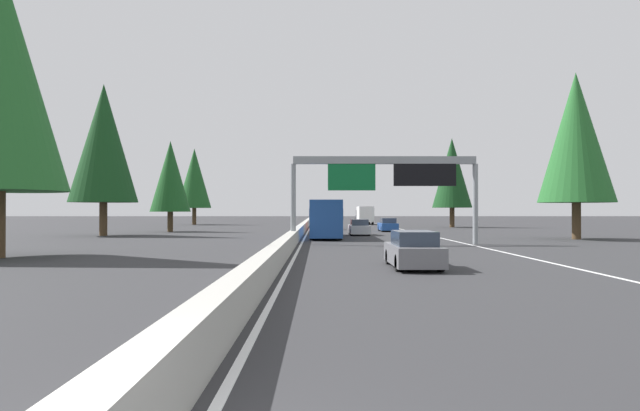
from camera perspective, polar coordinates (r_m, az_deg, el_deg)
ground_plane at (r=64.22m, az=-1.40°, el=-2.57°), size 320.00×320.00×0.00m
median_barrier at (r=84.21m, az=-1.30°, el=-1.78°), size 180.00×0.56×0.90m
shoulder_stripe_right at (r=74.89m, az=7.63°, el=-2.27°), size 160.00×0.16×0.01m
shoulder_stripe_median at (r=74.21m, az=-1.04°, el=-2.29°), size 160.00×0.16×0.01m
sign_gantry_overhead at (r=37.13m, az=7.01°, el=3.24°), size 0.50×12.68×5.93m
sedan_near_center at (r=22.08m, az=9.72°, el=-4.67°), size 4.40×1.80×1.47m
bus_far_left at (r=46.19m, az=0.56°, el=-1.23°), size 11.50×2.55×3.10m
pickup_mid_right at (r=65.40m, az=0.36°, el=-1.73°), size 5.60×2.00×1.86m
minivan_far_right at (r=101.45m, az=0.18°, el=-1.29°), size 5.00×1.95×1.69m
sedan_far_center at (r=60.37m, az=7.10°, el=-2.05°), size 4.40×1.80×1.47m
box_truck_mid_center at (r=90.78m, az=4.69°, el=-0.96°), size 8.50×2.40×2.95m
sedan_mid_left at (r=50.83m, az=4.12°, el=-2.33°), size 4.40×1.80×1.47m
sedan_distant_b at (r=101.26m, az=4.20°, el=-1.44°), size 4.40×1.80×1.47m
conifer_right_near at (r=48.17m, az=25.18°, el=6.44°), size 5.85×5.85×13.30m
conifer_right_mid at (r=76.82m, az=13.62°, el=3.32°), size 5.37×5.37×12.21m
conifer_left_near at (r=53.58m, az=-21.67°, el=6.06°), size 6.08×6.08×13.81m
conifer_left_mid at (r=61.18m, az=-15.36°, el=2.94°), size 4.32×4.32×9.83m
conifer_left_far at (r=90.89m, az=-13.00°, el=2.78°), size 5.44×5.44×12.37m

